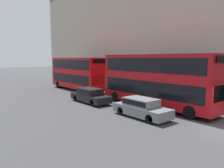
% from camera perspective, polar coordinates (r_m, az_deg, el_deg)
% --- Properties ---
extents(bus_leading, '(2.59, 11.39, 4.64)m').
position_cam_1_polar(bus_leading, '(19.45, 11.37, 1.45)').
color(bus_leading, '#A80F14').
rests_on(bus_leading, ground).
extents(bus_second_in_queue, '(2.59, 10.40, 4.35)m').
position_cam_1_polar(bus_second_in_queue, '(29.92, -9.03, 3.05)').
color(bus_second_in_queue, '#B20C0F').
rests_on(bus_second_in_queue, ground).
extents(car_dark_sedan, '(1.75, 4.48, 1.40)m').
position_cam_1_polar(car_dark_sedan, '(16.20, 7.71, -6.03)').
color(car_dark_sedan, slate).
rests_on(car_dark_sedan, ground).
extents(car_hatchback, '(1.76, 4.68, 1.39)m').
position_cam_1_polar(car_hatchback, '(21.36, -5.75, -2.88)').
color(car_hatchback, black).
rests_on(car_hatchback, ground).
extents(pedestrian, '(0.36, 0.36, 1.84)m').
position_cam_1_polar(pedestrian, '(29.94, -1.98, 0.18)').
color(pedestrian, '#334C6B').
rests_on(pedestrian, ground).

